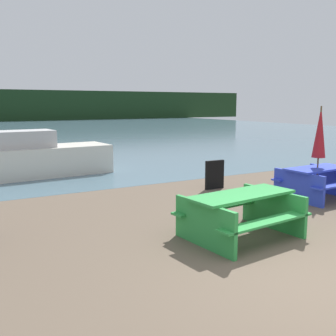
{
  "coord_description": "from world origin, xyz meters",
  "views": [
    {
      "loc": [
        -4.03,
        -3.12,
        2.2
      ],
      "look_at": [
        0.04,
        4.05,
        0.85
      ],
      "focal_mm": 42.0,
      "sensor_mm": 36.0,
      "label": 1
    }
  ],
  "objects_px": {
    "picnic_table_green": "(241,211)",
    "umbrella_crimson": "(320,132)",
    "boat": "(45,157)",
    "signboard": "(215,175)",
    "picnic_table_blue": "(317,180)"
  },
  "relations": [
    {
      "from": "umbrella_crimson",
      "to": "boat",
      "type": "height_order",
      "value": "umbrella_crimson"
    },
    {
      "from": "boat",
      "to": "umbrella_crimson",
      "type": "bearing_deg",
      "value": -55.94
    },
    {
      "from": "umbrella_crimson",
      "to": "picnic_table_green",
      "type": "bearing_deg",
      "value": -159.34
    },
    {
      "from": "signboard",
      "to": "boat",
      "type": "bearing_deg",
      "value": 128.57
    },
    {
      "from": "boat",
      "to": "signboard",
      "type": "relative_size",
      "value": 5.13
    },
    {
      "from": "picnic_table_blue",
      "to": "umbrella_crimson",
      "type": "height_order",
      "value": "umbrella_crimson"
    },
    {
      "from": "picnic_table_blue",
      "to": "boat",
      "type": "distance_m",
      "value": 7.94
    },
    {
      "from": "picnic_table_green",
      "to": "signboard",
      "type": "distance_m",
      "value": 3.78
    },
    {
      "from": "picnic_table_green",
      "to": "signboard",
      "type": "relative_size",
      "value": 2.67
    },
    {
      "from": "picnic_table_blue",
      "to": "umbrella_crimson",
      "type": "xyz_separation_m",
      "value": [
        0.0,
        0.0,
        1.11
      ]
    },
    {
      "from": "signboard",
      "to": "picnic_table_blue",
      "type": "bearing_deg",
      "value": -53.87
    },
    {
      "from": "signboard",
      "to": "picnic_table_green",
      "type": "bearing_deg",
      "value": -119.7
    },
    {
      "from": "picnic_table_green",
      "to": "umbrella_crimson",
      "type": "bearing_deg",
      "value": 20.66
    },
    {
      "from": "boat",
      "to": "picnic_table_green",
      "type": "bearing_deg",
      "value": -82.31
    },
    {
      "from": "picnic_table_green",
      "to": "umbrella_crimson",
      "type": "xyz_separation_m",
      "value": [
        3.34,
        1.26,
        1.1
      ]
    }
  ]
}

